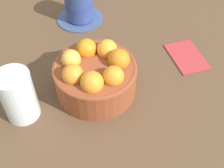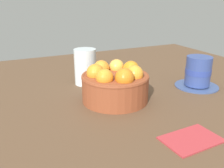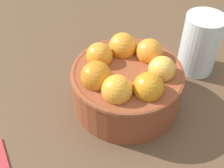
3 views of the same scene
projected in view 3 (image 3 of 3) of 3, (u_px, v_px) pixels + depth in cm
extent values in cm
cube|color=brown|center=(125.00, 110.00, 48.30)|extent=(126.15, 110.35, 4.36)
cylinder|color=brown|center=(127.00, 87.00, 44.40)|extent=(16.66, 16.66, 6.75)
torus|color=brown|center=(127.00, 73.00, 42.31)|extent=(16.86, 16.86, 1.00)
sphere|color=orange|center=(95.00, 75.00, 40.35)|extent=(4.47, 4.47, 4.47)
sphere|color=orange|center=(117.00, 90.00, 38.21)|extent=(4.23, 4.23, 4.23)
sphere|color=orange|center=(148.00, 87.00, 38.56)|extent=(4.22, 4.22, 4.22)
sphere|color=#F6B245|center=(162.00, 70.00, 41.13)|extent=(3.94, 3.94, 3.94)
sphere|color=orange|center=(149.00, 52.00, 43.98)|extent=(4.16, 4.16, 4.16)
sphere|color=orange|center=(123.00, 47.00, 44.97)|extent=(4.39, 4.39, 4.39)
sphere|color=orange|center=(99.00, 56.00, 43.35)|extent=(4.08, 4.08, 4.08)
cylinder|color=silver|center=(200.00, 44.00, 49.13)|extent=(6.51, 6.51, 10.55)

